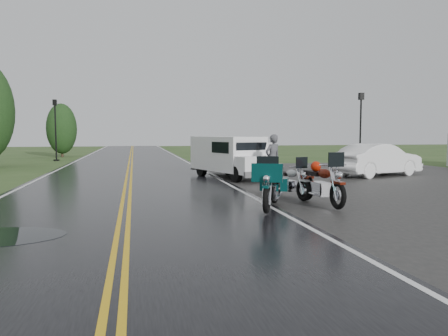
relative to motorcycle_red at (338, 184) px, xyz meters
name	(u,v)px	position (x,y,z in m)	size (l,w,h in m)	color
ground	(124,219)	(-5.32, 0.14, -0.72)	(120.00, 120.00, 0.00)	#2D471E
road	(129,177)	(-5.32, 10.14, -0.70)	(8.00, 100.00, 0.04)	black
parking_pad	(411,184)	(5.68, 5.14, -0.70)	(14.00, 24.00, 0.03)	black
motorcycle_red	(338,184)	(0.00, 0.00, 0.00)	(0.88, 2.43, 1.44)	#4F1309
motorcycle_teal	(267,187)	(-1.94, -0.18, -0.02)	(0.86, 2.37, 1.40)	#043434
motorcycle_silver	(303,182)	(-0.32, 1.51, -0.10)	(0.77, 2.11, 1.25)	#A6AAAE
van_white	(236,160)	(-1.05, 6.89, 0.23)	(1.81, 4.83, 1.90)	white
person_at_van	(273,159)	(0.33, 6.37, 0.25)	(0.71, 0.46, 1.93)	#47474C
sedan_white	(377,160)	(5.99, 8.13, 0.03)	(1.59, 4.55, 1.50)	white
lamp_post_far_left	(56,130)	(-10.63, 23.38, 1.53)	(0.39, 0.39, 4.49)	black
lamp_post_far_right	(360,128)	(9.23, 15.59, 1.60)	(0.40, 0.40, 4.65)	black
tree_left_far	(62,134)	(-11.08, 29.05, 1.22)	(2.52, 2.52, 3.88)	#1E3D19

